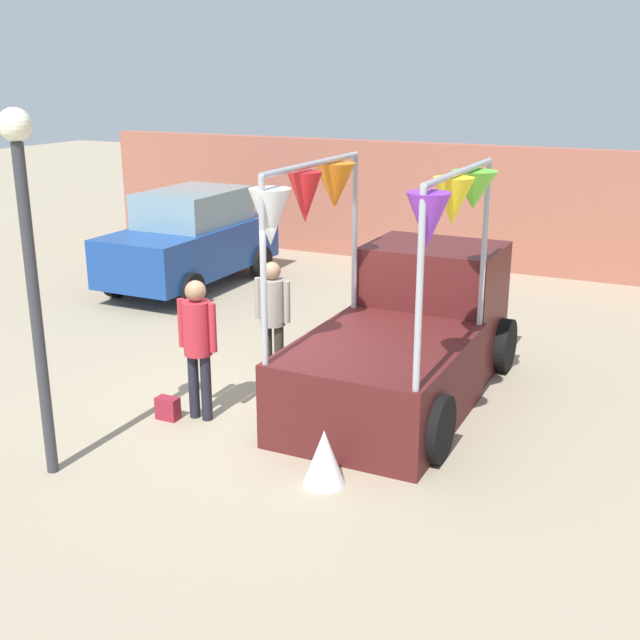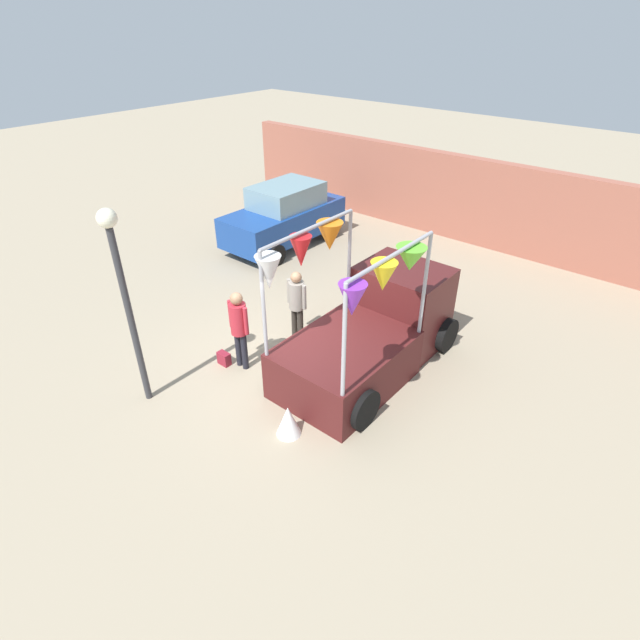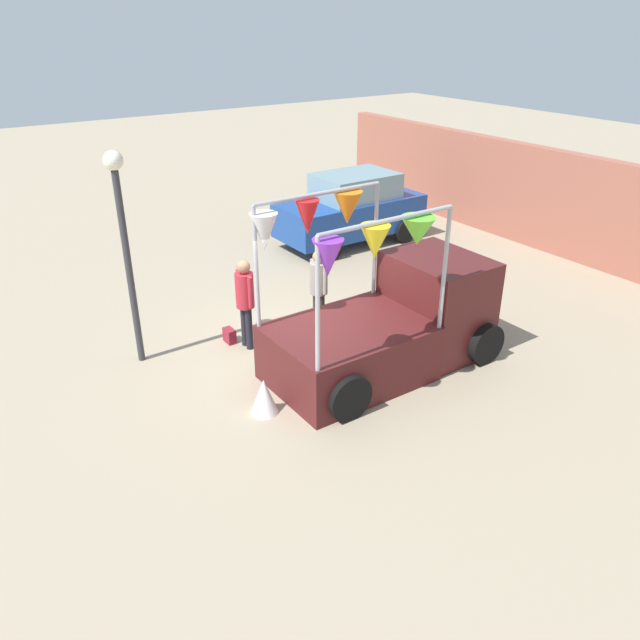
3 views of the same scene
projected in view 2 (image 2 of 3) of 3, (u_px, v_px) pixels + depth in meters
name	position (u px, v px, depth m)	size (l,w,h in m)	color
ground_plane	(288.00, 363.00, 10.52)	(60.00, 60.00, 0.00)	gray
vendor_truck	(375.00, 326.00, 10.12)	(2.38, 4.06, 3.09)	#4C1919
parked_car	(284.00, 216.00, 15.32)	(1.88, 4.00, 1.88)	navy
person_customer	(239.00, 323.00, 9.87)	(0.53, 0.34, 1.74)	black
person_vendor	(297.00, 300.00, 10.78)	(0.53, 0.34, 1.67)	#2D2823
handbag	(224.00, 358.00, 10.42)	(0.28, 0.16, 0.28)	maroon
street_lamp	(122.00, 283.00, 8.29)	(0.32, 0.32, 3.77)	#333338
brick_boundary_wall	(474.00, 202.00, 15.35)	(18.00, 0.36, 2.60)	#9E5947
folded_kite_bundle_white	(288.00, 421.00, 8.62)	(0.44, 0.44, 0.60)	white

